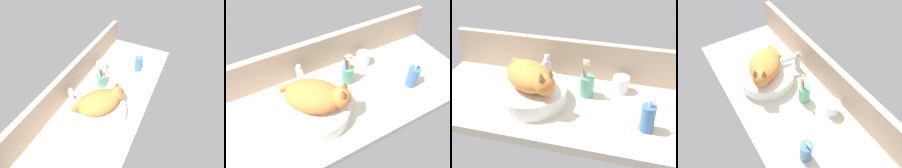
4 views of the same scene
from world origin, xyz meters
TOP-DOWN VIEW (x-y plane):
  - ground_plane at (0.00, 0.00)cm, footprint 133.67×54.24cm
  - backsplash_panel at (0.00, 25.32)cm, footprint 133.67×3.60cm
  - sink_basin at (-17.48, -2.47)cm, footprint 32.51×32.51cm
  - cat at (-16.35, -3.24)cm, footprint 30.18×28.70cm
  - faucet at (-16.07, 17.15)cm, footprint 3.62×11.85cm
  - soap_dispenser at (33.66, -9.52)cm, footprint 5.76×5.76cm
  - toothbrush_cup at (5.96, 8.30)cm, footprint 6.46×6.46cm
  - water_glass at (20.78, 16.14)cm, footprint 7.69×7.69cm

SIDE VIEW (x-z plane):
  - ground_plane at x=0.00cm, z-range -4.00..0.00cm
  - water_glass at x=20.78cm, z-range -0.44..7.07cm
  - sink_basin at x=-17.48cm, z-range 0.00..7.44cm
  - toothbrush_cup at x=5.96cm, z-range -3.73..14.98cm
  - soap_dispenser at x=33.66cm, z-range -1.53..13.24cm
  - faucet at x=-16.07cm, z-range 0.50..14.10cm
  - backsplash_panel at x=0.00cm, z-range 0.00..18.95cm
  - cat at x=-16.35cm, z-range 6.20..20.20cm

